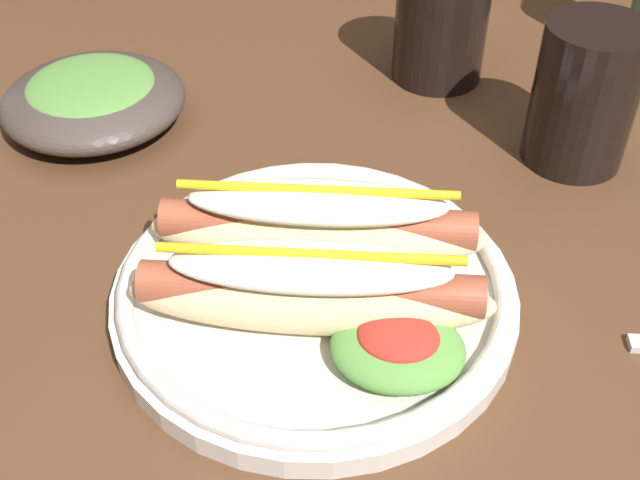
{
  "coord_description": "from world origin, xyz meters",
  "views": [
    {
      "loc": [
        0.12,
        -0.43,
        1.12
      ],
      "look_at": [
        0.07,
        -0.03,
        0.77
      ],
      "focal_mm": 44.72,
      "sensor_mm": 36.0,
      "label": 1
    }
  ],
  "objects_px": {
    "extra_cup": "(441,21)",
    "soda_cup": "(585,95)",
    "hot_dog_plate": "(318,278)",
    "side_bowl": "(93,98)"
  },
  "relations": [
    {
      "from": "hot_dog_plate",
      "to": "extra_cup",
      "type": "xyz_separation_m",
      "value": [
        0.07,
        0.31,
        0.03
      ]
    },
    {
      "from": "hot_dog_plate",
      "to": "side_bowl",
      "type": "relative_size",
      "value": 1.7
    },
    {
      "from": "hot_dog_plate",
      "to": "extra_cup",
      "type": "distance_m",
      "value": 0.32
    },
    {
      "from": "hot_dog_plate",
      "to": "soda_cup",
      "type": "height_order",
      "value": "soda_cup"
    },
    {
      "from": "extra_cup",
      "to": "soda_cup",
      "type": "bearing_deg",
      "value": -47.41
    },
    {
      "from": "side_bowl",
      "to": "soda_cup",
      "type": "bearing_deg",
      "value": -0.49
    },
    {
      "from": "soda_cup",
      "to": "extra_cup",
      "type": "xyz_separation_m",
      "value": [
        -0.11,
        0.12,
        -0.0
      ]
    },
    {
      "from": "extra_cup",
      "to": "hot_dog_plate",
      "type": "bearing_deg",
      "value": -103.25
    },
    {
      "from": "hot_dog_plate",
      "to": "extra_cup",
      "type": "bearing_deg",
      "value": 76.75
    },
    {
      "from": "soda_cup",
      "to": "extra_cup",
      "type": "distance_m",
      "value": 0.16
    }
  ]
}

